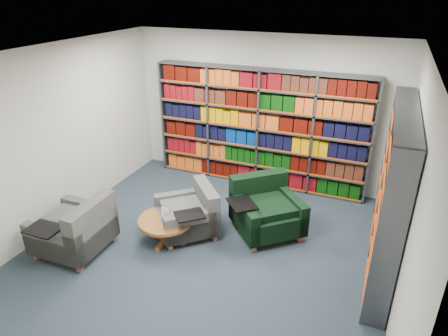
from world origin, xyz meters
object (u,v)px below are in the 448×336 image
at_px(chair_green_right, 265,210).
at_px(coffee_table, 166,223).
at_px(chair_teal_front, 78,231).
at_px(chair_teal_left, 192,215).

height_order(chair_green_right, coffee_table, chair_green_right).
distance_m(chair_green_right, chair_teal_front, 2.80).
relative_size(chair_teal_left, chair_green_right, 0.90).
bearing_deg(chair_teal_front, coffee_table, 33.63).
height_order(chair_teal_left, chair_teal_front, chair_teal_front).
xyz_separation_m(chair_green_right, chair_teal_front, (-2.32, -1.57, -0.00)).
bearing_deg(chair_teal_front, chair_teal_left, 39.66).
bearing_deg(chair_green_right, chair_teal_left, -154.12).
xyz_separation_m(chair_teal_front, coffee_table, (1.05, 0.70, -0.03)).
height_order(chair_teal_left, coffee_table, chair_teal_left).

